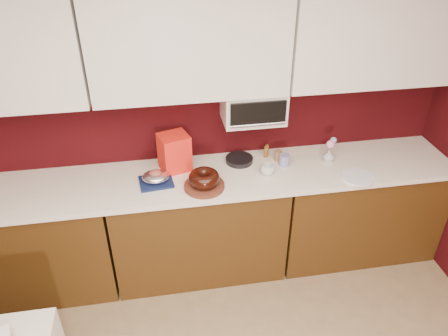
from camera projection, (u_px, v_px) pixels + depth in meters
ceiling at (293, 26)px, 0.77m from camera, size 4.00×4.50×0.02m
wall_back at (191, 116)px, 3.31m from camera, size 4.00×0.02×2.50m
base_cabinet_left at (24, 245)px, 3.31m from camera, size 1.31×0.58×0.86m
base_cabinet_center at (199, 225)px, 3.50m from camera, size 1.31×0.58×0.86m
base_cabinet_right at (355, 208)px, 3.69m from camera, size 1.31×0.58×0.86m
countertop at (197, 179)px, 3.25m from camera, size 4.00×0.62×0.04m
upper_cabinet_center at (189, 44)px, 2.85m from camera, size 1.31×0.33×0.70m
upper_cabinet_right at (380, 34)px, 3.04m from camera, size 1.31×0.33×0.70m
toaster_oven at (253, 105)px, 3.19m from camera, size 0.45×0.30×0.25m
toaster_oven_door at (258, 114)px, 3.06m from camera, size 0.40×0.02×0.18m
toaster_oven_handle at (258, 125)px, 3.08m from camera, size 0.42×0.02×0.02m
cake_base at (204, 186)px, 3.12m from camera, size 0.35×0.35×0.03m
bundt_cake at (204, 178)px, 3.08m from camera, size 0.27×0.27×0.09m
navy_towel at (156, 182)px, 3.17m from camera, size 0.26×0.22×0.02m
foil_ham_nest at (156, 177)px, 3.15m from camera, size 0.23×0.21×0.07m
roasted_ham at (155, 174)px, 3.13m from camera, size 0.11×0.10×0.06m
pandoro_box at (174, 152)px, 3.26m from camera, size 0.26×0.24×0.29m
dark_pan at (239, 160)px, 3.41m from camera, size 0.25×0.25×0.04m
coffee_mug at (267, 169)px, 3.25m from camera, size 0.12×0.12×0.10m
blue_jar at (284, 160)px, 3.35m from camera, size 0.10×0.10×0.09m
flower_vase at (329, 155)px, 3.41m from camera, size 0.08×0.08×0.11m
flower_pink at (330, 144)px, 3.36m from camera, size 0.06×0.06×0.06m
flower_blue at (333, 140)px, 3.37m from camera, size 0.05×0.05×0.05m
china_plate at (358, 177)px, 3.23m from camera, size 0.26×0.26×0.01m
amber_bottle at (266, 152)px, 3.46m from camera, size 0.04×0.04×0.09m
paper_cup at (278, 156)px, 3.42m from camera, size 0.07×0.07×0.08m
amber_bottle_tall at (267, 151)px, 3.47m from camera, size 0.03×0.03×0.10m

